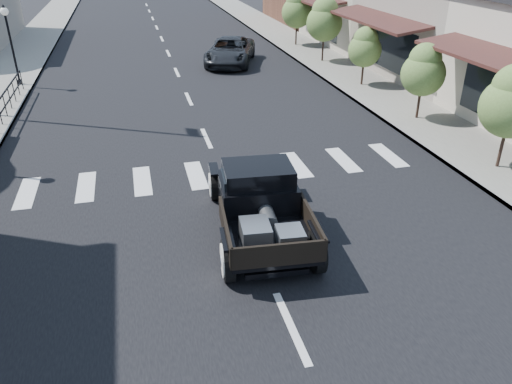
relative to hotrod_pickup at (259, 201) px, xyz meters
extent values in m
plane|color=black|center=(-0.26, -0.41, -0.87)|extent=(120.00, 120.00, 0.00)
cube|color=black|center=(-0.26, 14.59, -0.86)|extent=(14.00, 80.00, 0.02)
cube|color=gray|center=(8.24, 14.59, -0.79)|extent=(3.00, 80.00, 0.15)
cube|color=gray|center=(14.74, 12.59, 1.38)|extent=(10.00, 9.00, 4.50)
cube|color=#B9AD9C|center=(14.74, 21.59, 1.38)|extent=(10.00, 9.00, 4.50)
imported|color=black|center=(2.90, 17.84, -0.16)|extent=(3.95, 5.62, 1.42)
camera|label=1|loc=(-2.63, -10.12, 5.63)|focal=35.00mm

